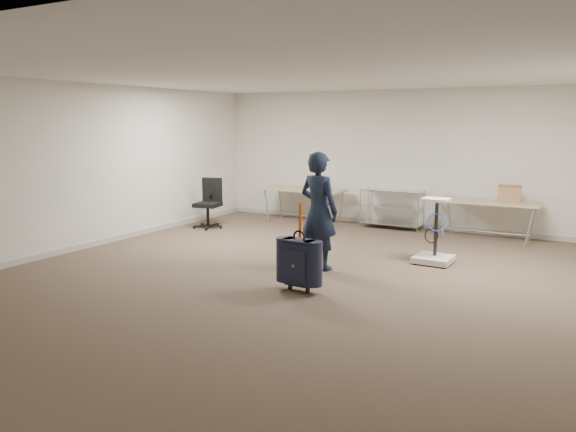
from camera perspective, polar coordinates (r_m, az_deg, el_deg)
The scene contains 10 objects.
ground at distance 7.91m, azimuth 0.48°, elevation -6.27°, with size 9.00×9.00×0.00m, color #423228.
room_shell at distance 9.09m, azimuth 4.68°, elevation -3.87°, with size 8.00×9.00×9.00m.
folding_table_left at distance 12.08m, azimuth 1.60°, elevation 2.54°, with size 1.80×0.75×0.73m.
folding_table_right at distance 10.86m, azimuth 19.65°, elevation 1.19°, with size 1.80×0.75×0.73m.
wire_shelf at distance 11.60m, azimuth 10.52°, elevation 0.91°, with size 1.22×0.47×0.80m.
person at distance 8.22m, azimuth 3.14°, elevation 0.53°, with size 0.63×0.42×1.74m, color black.
suitcase at distance 7.19m, azimuth 1.13°, elevation -4.69°, with size 0.43×0.27×1.15m.
office_chair at distance 11.62m, azimuth -8.05°, elevation 0.32°, with size 0.61×0.61×1.01m.
equipment_cart at distance 8.92m, azimuth 14.63°, elevation -3.00°, with size 0.57×0.57×1.01m.
cardboard_box at distance 10.87m, azimuth 21.60°, elevation 2.14°, with size 0.39×0.30×0.30m, color olive.
Camera 1 is at (3.66, -6.67, 2.17)m, focal length 35.00 mm.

